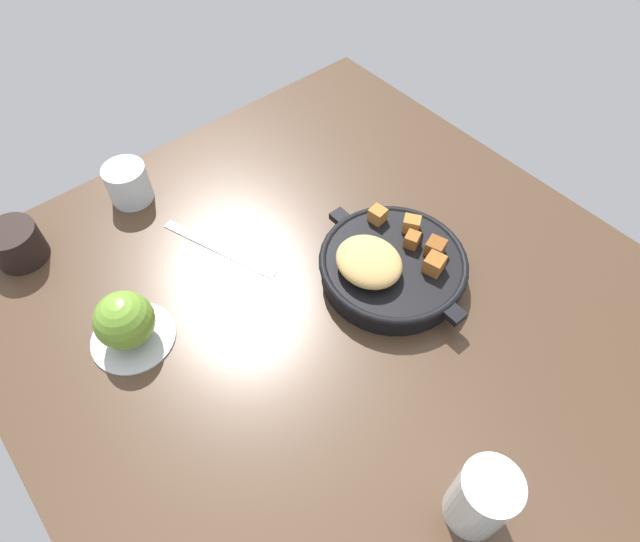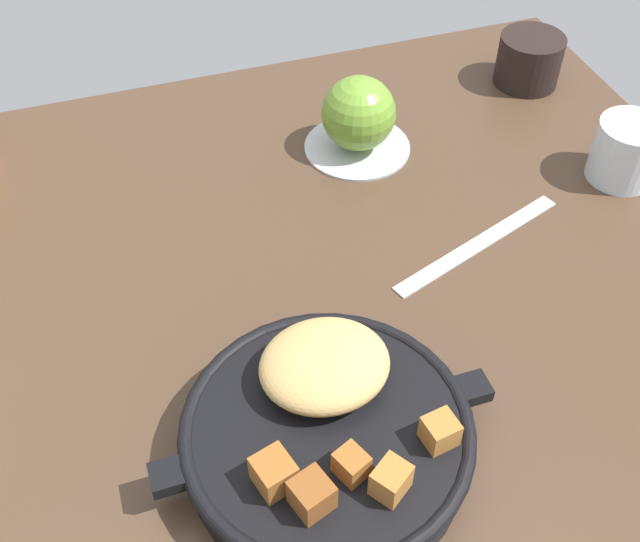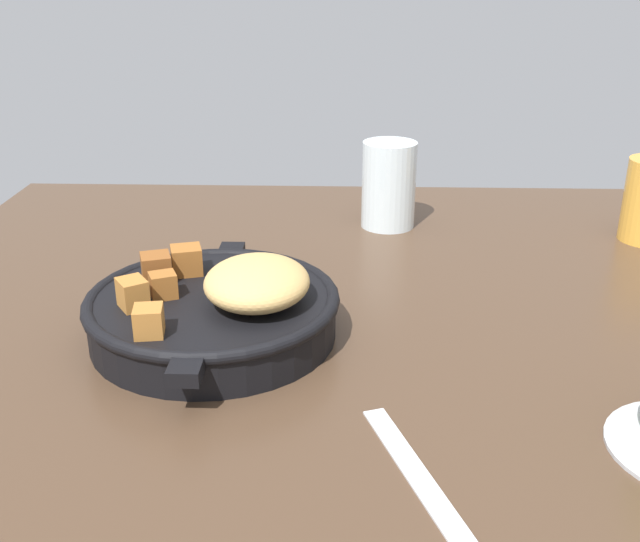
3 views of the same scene
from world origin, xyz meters
TOP-DOWN VIEW (x-y plane):
  - ground_plane at (0.00, 0.00)cm, footprint 96.14×89.91cm
  - cast_iron_skillet at (-1.09, -9.64)cm, footprint 26.43×22.14cm
  - saucer_plate at (14.40, 25.31)cm, footprint 11.80×11.80cm
  - red_apple at (14.40, 25.31)cm, footprint 8.08×8.08cm
  - butter_knife at (20.32, 7.15)cm, footprint 20.43×8.56cm
  - water_glass_short at (39.30, 11.95)cm, footprint 7.08×7.08cm
  - coffee_mug_dark at (38.63, 31.27)cm, footprint 7.74×7.74cm
  - water_glass_tall at (-31.10, 6.71)cm, footprint 6.57×6.57cm

SIDE VIEW (x-z plane):
  - ground_plane at x=0.00cm, z-range -2.40..0.00cm
  - butter_knife at x=20.32cm, z-range 0.00..0.36cm
  - saucer_plate at x=14.40cm, z-range 0.00..0.60cm
  - cast_iron_skillet at x=-1.09cm, z-range -0.95..6.64cm
  - coffee_mug_dark at x=38.63cm, z-range 0.00..6.05cm
  - water_glass_short at x=39.30cm, z-range 0.00..6.58cm
  - red_apple at x=14.40cm, z-range 0.60..8.68cm
  - water_glass_tall at x=-31.10cm, z-range 0.00..10.51cm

